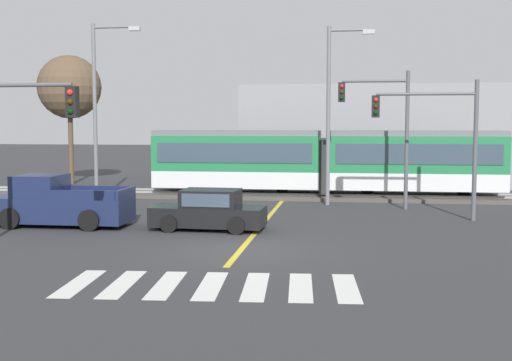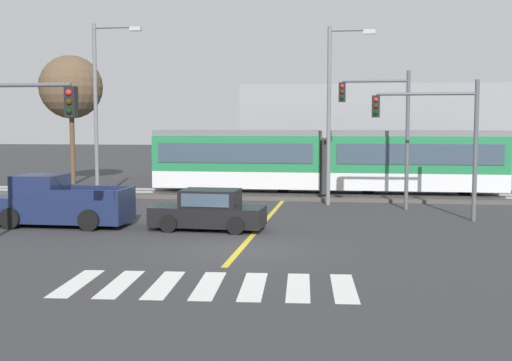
# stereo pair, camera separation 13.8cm
# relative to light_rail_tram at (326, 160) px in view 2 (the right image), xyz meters

# --- Properties ---
(ground_plane) EXTENTS (200.00, 200.00, 0.00)m
(ground_plane) POSITION_rel_light_rail_tram_xyz_m (-2.11, -14.87, -2.05)
(ground_plane) COLOR #333335
(track_bed) EXTENTS (120.00, 4.00, 0.18)m
(track_bed) POSITION_rel_light_rail_tram_xyz_m (-2.11, 0.01, -1.96)
(track_bed) COLOR #4C4742
(track_bed) RESTS_ON ground
(rail_near) EXTENTS (120.00, 0.08, 0.10)m
(rail_near) POSITION_rel_light_rail_tram_xyz_m (-2.11, -0.71, -1.82)
(rail_near) COLOR #939399
(rail_near) RESTS_ON track_bed
(rail_far) EXTENTS (120.00, 0.08, 0.10)m
(rail_far) POSITION_rel_light_rail_tram_xyz_m (-2.11, 0.73, -1.82)
(rail_far) COLOR #939399
(rail_far) RESTS_ON track_bed
(light_rail_tram) EXTENTS (18.50, 2.64, 3.43)m
(light_rail_tram) POSITION_rel_light_rail_tram_xyz_m (0.00, 0.00, 0.00)
(light_rail_tram) COLOR silver
(light_rail_tram) RESTS_ON track_bed
(crosswalk_stripe_0) EXTENTS (0.76, 2.83, 0.01)m
(crosswalk_stripe_0) POSITION_rel_light_rail_tram_xyz_m (-5.40, -19.68, -2.04)
(crosswalk_stripe_0) COLOR silver
(crosswalk_stripe_0) RESTS_ON ground
(crosswalk_stripe_1) EXTENTS (0.76, 2.83, 0.01)m
(crosswalk_stripe_1) POSITION_rel_light_rail_tram_xyz_m (-4.30, -19.60, -2.04)
(crosswalk_stripe_1) COLOR silver
(crosswalk_stripe_1) RESTS_ON ground
(crosswalk_stripe_2) EXTENTS (0.76, 2.83, 0.01)m
(crosswalk_stripe_2) POSITION_rel_light_rail_tram_xyz_m (-3.20, -19.52, -2.04)
(crosswalk_stripe_2) COLOR silver
(crosswalk_stripe_2) RESTS_ON ground
(crosswalk_stripe_3) EXTENTS (0.76, 2.83, 0.01)m
(crosswalk_stripe_3) POSITION_rel_light_rail_tram_xyz_m (-2.11, -19.44, -2.04)
(crosswalk_stripe_3) COLOR silver
(crosswalk_stripe_3) RESTS_ON ground
(crosswalk_stripe_4) EXTENTS (0.76, 2.83, 0.01)m
(crosswalk_stripe_4) POSITION_rel_light_rail_tram_xyz_m (-1.01, -19.36, -2.04)
(crosswalk_stripe_4) COLOR silver
(crosswalk_stripe_4) RESTS_ON ground
(crosswalk_stripe_5) EXTENTS (0.76, 2.83, 0.01)m
(crosswalk_stripe_5) POSITION_rel_light_rail_tram_xyz_m (0.09, -19.28, -2.04)
(crosswalk_stripe_5) COLOR silver
(crosswalk_stripe_5) RESTS_ON ground
(crosswalk_stripe_6) EXTENTS (0.76, 2.83, 0.01)m
(crosswalk_stripe_6) POSITION_rel_light_rail_tram_xyz_m (1.19, -19.21, -2.04)
(crosswalk_stripe_6) COLOR silver
(crosswalk_stripe_6) RESTS_ON ground
(lane_centre_line) EXTENTS (0.20, 15.45, 0.01)m
(lane_centre_line) POSITION_rel_light_rail_tram_xyz_m (-2.11, -9.72, -2.05)
(lane_centre_line) COLOR gold
(lane_centre_line) RESTS_ON ground
(sedan_crossing) EXTENTS (4.27, 2.05, 1.52)m
(sedan_crossing) POSITION_rel_light_rail_tram_xyz_m (-3.92, -11.27, -1.35)
(sedan_crossing) COLOR black
(sedan_crossing) RESTS_ON ground
(pickup_truck) EXTENTS (5.40, 2.25, 1.98)m
(pickup_truck) POSITION_rel_light_rail_tram_xyz_m (-9.93, -11.19, -1.21)
(pickup_truck) COLOR #192347
(pickup_truck) RESTS_ON ground
(traffic_light_near_left) EXTENTS (3.75, 0.38, 5.55)m
(traffic_light_near_left) POSITION_rel_light_rail_tram_xyz_m (-8.93, -16.78, 1.62)
(traffic_light_near_left) COLOR #515459
(traffic_light_near_left) RESTS_ON ground
(traffic_light_far_right) EXTENTS (3.25, 0.38, 6.38)m
(traffic_light_far_right) POSITION_rel_light_rail_tram_xyz_m (2.86, -4.32, 2.11)
(traffic_light_far_right) COLOR #515459
(traffic_light_far_right) RESTS_ON ground
(traffic_light_mid_right) EXTENTS (4.25, 0.38, 5.73)m
(traffic_light_mid_right) POSITION_rel_light_rail_tram_xyz_m (4.83, -7.59, 1.72)
(traffic_light_mid_right) COLOR #515459
(traffic_light_mid_right) RESTS_ON ground
(street_lamp_west) EXTENTS (2.55, 0.28, 8.98)m
(street_lamp_west) POSITION_rel_light_rail_tram_xyz_m (-11.31, -3.26, 3.07)
(street_lamp_west) COLOR slate
(street_lamp_west) RESTS_ON ground
(street_lamp_centre) EXTENTS (2.25, 0.28, 8.61)m
(street_lamp_centre) POSITION_rel_light_rail_tram_xyz_m (0.46, -3.20, 2.84)
(street_lamp_centre) COLOR slate
(street_lamp_centre) RESTS_ON ground
(bare_tree_far_west) EXTENTS (4.11, 4.11, 8.42)m
(bare_tree_far_west) POSITION_rel_light_rail_tram_xyz_m (-16.81, 5.50, 4.29)
(bare_tree_far_west) COLOR brown
(bare_tree_far_west) RESTS_ON ground
(building_backdrop_far) EXTENTS (17.23, 6.00, 6.41)m
(building_backdrop_far) POSITION_rel_light_rail_tram_xyz_m (3.02, 8.31, 1.16)
(building_backdrop_far) COLOR gray
(building_backdrop_far) RESTS_ON ground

